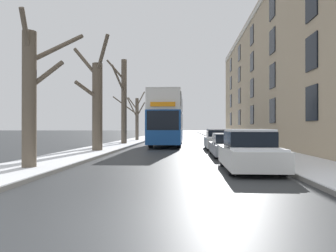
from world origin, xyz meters
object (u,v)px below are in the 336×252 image
at_px(bare_tree_left_2, 124,99).
at_px(parked_car_0, 249,152).
at_px(double_decker_bus, 167,117).
at_px(pedestrian_left_sidewalk, 99,137).
at_px(bare_tree_left_0, 32,92).
at_px(parked_car_2, 218,140).
at_px(bare_tree_left_3, 136,116).
at_px(oncoming_van, 172,130).
at_px(parked_car_1, 229,146).
at_px(bare_tree_left_1, 97,103).

height_order(bare_tree_left_2, parked_car_0, bare_tree_left_2).
distance_m(double_decker_bus, pedestrian_left_sidewalk, 7.32).
relative_size(bare_tree_left_0, parked_car_2, 1.36).
bearing_deg(double_decker_bus, parked_car_0, -75.15).
height_order(bare_tree_left_2, pedestrian_left_sidewalk, bare_tree_left_2).
distance_m(bare_tree_left_0, bare_tree_left_2, 16.45).
xyz_separation_m(bare_tree_left_3, oncoming_van, (3.76, 9.62, -1.76)).
distance_m(bare_tree_left_3, parked_car_1, 19.88).
relative_size(bare_tree_left_0, pedestrian_left_sidewalk, 3.51).
bearing_deg(bare_tree_left_1, parked_car_1, -13.37).
relative_size(bare_tree_left_0, bare_tree_left_1, 0.81).
height_order(bare_tree_left_1, double_decker_bus, bare_tree_left_1).
distance_m(bare_tree_left_3, double_decker_bus, 9.25).
distance_m(parked_car_0, parked_car_1, 5.48).
height_order(double_decker_bus, pedestrian_left_sidewalk, double_decker_bus).
bearing_deg(pedestrian_left_sidewalk, parked_car_2, 28.88).
relative_size(parked_car_2, pedestrian_left_sidewalk, 2.57).
height_order(bare_tree_left_1, pedestrian_left_sidewalk, bare_tree_left_1).
relative_size(parked_car_0, parked_car_1, 0.88).
bearing_deg(oncoming_van, bare_tree_left_0, -96.05).
bearing_deg(parked_car_2, parked_car_0, -90.00).
height_order(bare_tree_left_3, double_decker_bus, bare_tree_left_3).
bearing_deg(bare_tree_left_2, parked_car_0, -62.91).
height_order(double_decker_bus, parked_car_0, double_decker_bus).
bearing_deg(parked_car_2, bare_tree_left_3, 123.27).
xyz_separation_m(double_decker_bus, pedestrian_left_sidewalk, (-4.51, -5.53, -1.64)).
xyz_separation_m(bare_tree_left_0, bare_tree_left_3, (-0.20, 23.98, 0.04)).
relative_size(double_decker_bus, oncoming_van, 1.98).
distance_m(bare_tree_left_1, pedestrian_left_sidewalk, 3.25).
height_order(bare_tree_left_2, oncoming_van, bare_tree_left_2).
bearing_deg(parked_car_1, bare_tree_left_2, 128.03).
distance_m(bare_tree_left_1, parked_car_2, 9.09).
xyz_separation_m(parked_car_0, pedestrian_left_sidewalk, (-8.54, 9.66, 0.21)).
bearing_deg(parked_car_0, double_decker_bus, 104.85).
height_order(bare_tree_left_1, oncoming_van, bare_tree_left_1).
relative_size(bare_tree_left_2, bare_tree_left_3, 1.32).
distance_m(double_decker_bus, parked_car_1, 10.69).
relative_size(parked_car_1, pedestrian_left_sidewalk, 2.71).
distance_m(bare_tree_left_1, bare_tree_left_2, 8.52).
relative_size(parked_car_1, parked_car_2, 1.05).
bearing_deg(parked_car_1, double_decker_bus, 112.54).
bearing_deg(bare_tree_left_0, bare_tree_left_3, 90.48).
distance_m(bare_tree_left_0, bare_tree_left_1, 7.95).
relative_size(parked_car_0, oncoming_van, 0.75).
bearing_deg(bare_tree_left_3, bare_tree_left_2, -89.09).
bearing_deg(parked_car_1, bare_tree_left_1, 166.63).
height_order(parked_car_1, pedestrian_left_sidewalk, pedestrian_left_sidewalk).
xyz_separation_m(bare_tree_left_2, oncoming_van, (3.64, 17.20, -3.01)).
bearing_deg(bare_tree_left_2, parked_car_1, -51.97).
relative_size(bare_tree_left_0, oncoming_van, 1.11).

